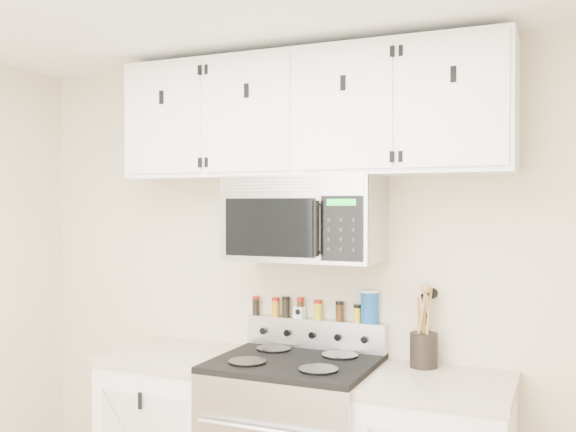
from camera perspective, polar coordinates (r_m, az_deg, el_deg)
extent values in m
cube|color=#C2B291|center=(3.41, 2.70, -6.55)|extent=(3.50, 0.01, 2.50)
cube|color=black|center=(3.18, 0.59, -12.90)|extent=(0.76, 0.65, 0.03)
cube|color=#B7B7BA|center=(3.42, 2.48, -10.37)|extent=(0.76, 0.08, 0.15)
cylinder|color=black|center=(3.11, -3.64, -12.81)|extent=(0.18, 0.18, 0.01)
cylinder|color=black|center=(2.97, 2.72, -13.48)|extent=(0.18, 0.18, 0.01)
cylinder|color=black|center=(3.38, -1.27, -11.72)|extent=(0.18, 0.18, 0.01)
cylinder|color=black|center=(3.25, 4.64, -12.24)|extent=(0.18, 0.18, 0.01)
cube|color=tan|center=(3.52, -9.88, -12.11)|extent=(0.64, 0.62, 0.04)
cube|color=tan|center=(3.02, 13.34, -14.36)|extent=(0.64, 0.62, 0.04)
cube|color=#9E9EA3|center=(3.21, 1.53, -0.22)|extent=(0.76, 0.38, 0.42)
cube|color=#B7B7BA|center=(3.03, 0.14, 2.92)|extent=(0.73, 0.01, 0.08)
cube|color=black|center=(3.07, -1.66, -1.02)|extent=(0.47, 0.01, 0.28)
cube|color=black|center=(2.93, 4.81, -1.12)|extent=(0.20, 0.01, 0.30)
cylinder|color=black|center=(2.94, 2.46, -1.11)|extent=(0.03, 0.03, 0.26)
cube|color=white|center=(3.26, 1.70, 8.96)|extent=(2.00, 0.33, 0.62)
cube|color=white|center=(3.47, -11.11, 8.47)|extent=(0.46, 0.01, 0.57)
cube|color=black|center=(3.48, -11.19, 10.31)|extent=(0.02, 0.01, 0.07)
cube|color=white|center=(3.21, -3.65, 9.08)|extent=(0.46, 0.01, 0.57)
cube|color=black|center=(3.22, -3.72, 11.07)|extent=(0.03, 0.01, 0.07)
cube|color=white|center=(3.02, 4.95, 9.60)|extent=(0.46, 0.01, 0.57)
cube|color=black|center=(3.03, 4.90, 11.71)|extent=(0.03, 0.01, 0.07)
cube|color=white|center=(2.90, 14.50, 9.93)|extent=(0.46, 0.01, 0.57)
cube|color=black|center=(2.91, 14.48, 12.12)|extent=(0.02, 0.01, 0.07)
cylinder|color=black|center=(3.20, 11.97, -11.58)|extent=(0.13, 0.13, 0.16)
cylinder|color=olive|center=(3.18, 11.98, -9.36)|extent=(0.02, 0.02, 0.31)
cylinder|color=olive|center=(3.16, 12.33, -9.21)|extent=(0.02, 0.02, 0.33)
cylinder|color=olive|center=(3.19, 11.63, -9.50)|extent=(0.02, 0.02, 0.29)
cylinder|color=black|center=(3.20, 12.25, -9.39)|extent=(0.02, 0.02, 0.30)
cylinder|color=olive|center=(3.16, 11.70, -9.32)|extent=(0.02, 0.02, 0.32)
cube|color=white|center=(3.43, 1.04, -8.54)|extent=(0.06, 0.05, 0.06)
cylinder|color=#154D94|center=(3.30, 7.27, -8.09)|extent=(0.09, 0.09, 0.16)
cylinder|color=white|center=(3.28, 7.27, -6.64)|extent=(0.09, 0.09, 0.01)
cylinder|color=black|center=(3.53, -2.88, -8.06)|extent=(0.04, 0.04, 0.08)
cylinder|color=#9C100C|center=(3.53, -2.88, -7.26)|extent=(0.04, 0.04, 0.02)
cylinder|color=orange|center=(3.48, -1.11, -8.20)|extent=(0.04, 0.04, 0.08)
cylinder|color=#AE0D0F|center=(3.48, -1.11, -7.40)|extent=(0.04, 0.04, 0.02)
cylinder|color=black|center=(3.46, -0.20, -8.20)|extent=(0.04, 0.04, 0.09)
cylinder|color=black|center=(3.45, -0.20, -7.32)|extent=(0.04, 0.04, 0.02)
cylinder|color=#39230D|center=(3.43, 1.10, -8.28)|extent=(0.04, 0.04, 0.09)
cylinder|color=#A30E0C|center=(3.42, 1.10, -7.38)|extent=(0.04, 0.04, 0.02)
cylinder|color=gold|center=(3.39, 2.67, -8.44)|extent=(0.04, 0.04, 0.08)
cylinder|color=#A6140C|center=(3.38, 2.67, -7.61)|extent=(0.04, 0.04, 0.02)
cylinder|color=#41260F|center=(3.35, 4.61, -8.56)|extent=(0.04, 0.04, 0.08)
cylinder|color=black|center=(3.34, 4.61, -7.71)|extent=(0.04, 0.04, 0.02)
cylinder|color=gold|center=(3.32, 6.18, -8.74)|extent=(0.04, 0.04, 0.07)
cylinder|color=black|center=(3.31, 6.18, -7.97)|extent=(0.04, 0.04, 0.02)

